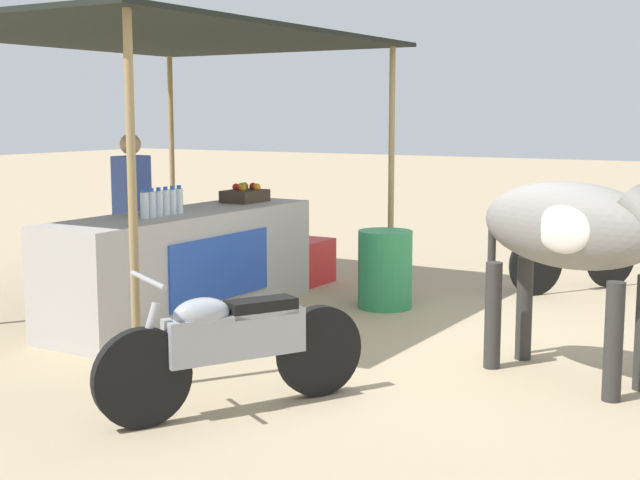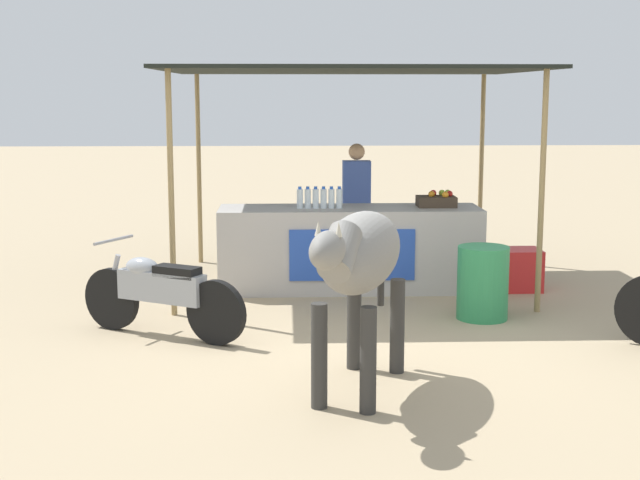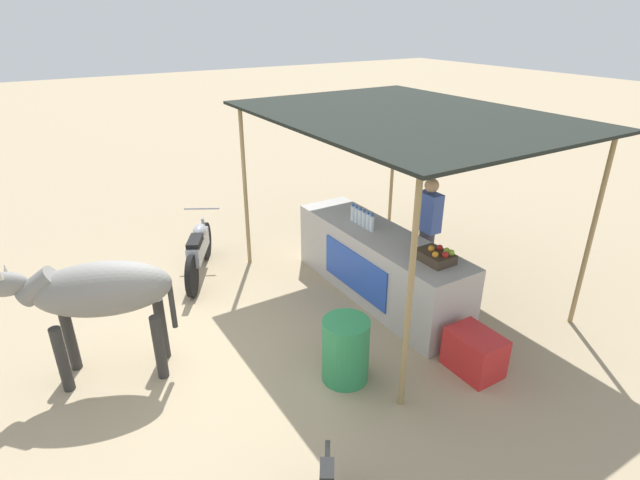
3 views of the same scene
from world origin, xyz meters
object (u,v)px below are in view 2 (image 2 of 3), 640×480
object	(u,v)px
stall_counter	(350,249)
water_barrel	(483,283)
vendor_behind_counter	(356,209)
cow	(358,259)
fruit_crate	(437,200)
motorcycle_parked	(160,292)
cooler_box	(514,270)

from	to	relation	value
stall_counter	water_barrel	world-z (taller)	stall_counter
vendor_behind_counter	cow	xyz separation A→B (m)	(-0.32, -4.33, 0.18)
fruit_crate	motorcycle_parked	distance (m)	3.60
water_barrel	cow	world-z (taller)	cow
water_barrel	motorcycle_parked	distance (m)	3.21
water_barrel	cow	bearing A→B (deg)	-123.44
stall_counter	cow	bearing A→B (deg)	-93.02
fruit_crate	motorcycle_parked	size ratio (longest dim) A/B	0.27
cooler_box	water_barrel	world-z (taller)	water_barrel
water_barrel	cooler_box	bearing A→B (deg)	63.40
water_barrel	motorcycle_parked	bearing A→B (deg)	-170.20
cooler_box	water_barrel	distance (m)	1.46
stall_counter	water_barrel	xyz separation A→B (m)	(1.25, -1.40, -0.11)
water_barrel	cow	xyz separation A→B (m)	(-1.44, -2.18, 0.66)
motorcycle_parked	water_barrel	bearing A→B (deg)	9.80
stall_counter	fruit_crate	size ratio (longest dim) A/B	6.82
fruit_crate	cow	world-z (taller)	cow
vendor_behind_counter	cow	world-z (taller)	vendor_behind_counter
motorcycle_parked	cooler_box	bearing A→B (deg)	25.86
motorcycle_parked	cow	bearing A→B (deg)	-43.42
vendor_behind_counter	cow	size ratio (longest dim) A/B	0.90
fruit_crate	vendor_behind_counter	world-z (taller)	vendor_behind_counter
stall_counter	motorcycle_parked	xyz separation A→B (m)	(-1.91, -1.95, -0.05)
stall_counter	vendor_behind_counter	bearing A→B (deg)	79.95
stall_counter	motorcycle_parked	bearing A→B (deg)	-134.50
vendor_behind_counter	cooler_box	bearing A→B (deg)	-25.67
stall_counter	water_barrel	distance (m)	1.88
vendor_behind_counter	water_barrel	bearing A→B (deg)	-62.61
cow	motorcycle_parked	bearing A→B (deg)	136.58
vendor_behind_counter	cooler_box	world-z (taller)	vendor_behind_counter
vendor_behind_counter	motorcycle_parked	xyz separation A→B (m)	(-2.05, -2.70, -0.42)
fruit_crate	cooler_box	bearing A→B (deg)	-9.89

